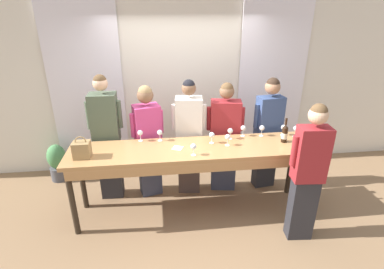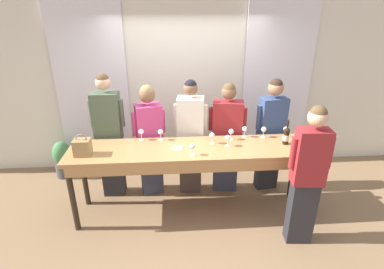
{
  "view_description": "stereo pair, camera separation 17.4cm",
  "coord_description": "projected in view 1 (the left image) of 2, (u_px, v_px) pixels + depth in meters",
  "views": [
    {
      "loc": [
        -0.42,
        -3.36,
        2.62
      ],
      "look_at": [
        0.0,
        0.07,
        1.12
      ],
      "focal_mm": 28.0,
      "sensor_mm": 36.0,
      "label": 1
    },
    {
      "loc": [
        -0.25,
        -3.37,
        2.62
      ],
      "look_at": [
        0.0,
        0.07,
        1.12
      ],
      "focal_mm": 28.0,
      "sensor_mm": 36.0,
      "label": 2
    }
  ],
  "objects": [
    {
      "name": "wine_bottle",
      "position": [
        285.0,
        134.0,
        3.87
      ],
      "size": [
        0.08,
        0.08,
        0.33
      ],
      "color": "black",
      "rests_on": "tasting_bar"
    },
    {
      "name": "wine_glass_front_left",
      "position": [
        284.0,
        128.0,
        4.08
      ],
      "size": [
        0.07,
        0.07,
        0.15
      ],
      "color": "white",
      "rests_on": "tasting_bar"
    },
    {
      "name": "wine_glass_front_right",
      "position": [
        262.0,
        128.0,
        4.06
      ],
      "size": [
        0.07,
        0.07,
        0.15
      ],
      "color": "white",
      "rests_on": "tasting_bar"
    },
    {
      "name": "guest_cream_sweater",
      "position": [
        189.0,
        137.0,
        4.28
      ],
      "size": [
        0.49,
        0.3,
        1.71
      ],
      "color": "#473833",
      "rests_on": "ground_plane"
    },
    {
      "name": "napkin",
      "position": [
        178.0,
        148.0,
        3.75
      ],
      "size": [
        0.16,
        0.16,
        0.0
      ],
      "color": "white",
      "rests_on": "tasting_bar"
    },
    {
      "name": "wine_glass_back_mid",
      "position": [
        160.0,
        133.0,
        3.91
      ],
      "size": [
        0.07,
        0.07,
        0.15
      ],
      "color": "white",
      "rests_on": "tasting_bar"
    },
    {
      "name": "wine_glass_center_right",
      "position": [
        212.0,
        135.0,
        3.84
      ],
      "size": [
        0.07,
        0.07,
        0.15
      ],
      "color": "white",
      "rests_on": "tasting_bar"
    },
    {
      "name": "wine_glass_front_mid",
      "position": [
        228.0,
        137.0,
        3.78
      ],
      "size": [
        0.07,
        0.07,
        0.15
      ],
      "color": "white",
      "rests_on": "tasting_bar"
    },
    {
      "name": "guest_olive_jacket",
      "position": [
        107.0,
        138.0,
        4.13
      ],
      "size": [
        0.47,
        0.26,
        1.81
      ],
      "color": "#28282D",
      "rests_on": "ground_plane"
    },
    {
      "name": "handbag",
      "position": [
        82.0,
        149.0,
        3.48
      ],
      "size": [
        0.2,
        0.15,
        0.27
      ],
      "color": "#997A4C",
      "rests_on": "tasting_bar"
    },
    {
      "name": "wine_glass_near_host",
      "position": [
        193.0,
        147.0,
        3.53
      ],
      "size": [
        0.07,
        0.07,
        0.15
      ],
      "color": "white",
      "rests_on": "tasting_bar"
    },
    {
      "name": "wine_glass_center_mid",
      "position": [
        230.0,
        131.0,
        3.96
      ],
      "size": [
        0.07,
        0.07,
        0.15
      ],
      "color": "white",
      "rests_on": "tasting_bar"
    },
    {
      "name": "host_pouring",
      "position": [
        308.0,
        172.0,
        3.35
      ],
      "size": [
        0.46,
        0.23,
        1.7
      ],
      "color": "#28282D",
      "rests_on": "ground_plane"
    },
    {
      "name": "wine_glass_back_right",
      "position": [
        243.0,
        128.0,
        4.05
      ],
      "size": [
        0.07,
        0.07,
        0.15
      ],
      "color": "white",
      "rests_on": "tasting_bar"
    },
    {
      "name": "wall_back",
      "position": [
        182.0,
        86.0,
        4.88
      ],
      "size": [
        12.0,
        0.06,
        2.8
      ],
      "color": "silver",
      "rests_on": "ground_plane"
    },
    {
      "name": "guest_navy_coat",
      "position": [
        268.0,
        132.0,
        4.4
      ],
      "size": [
        0.48,
        0.25,
        1.71
      ],
      "color": "#28282D",
      "rests_on": "ground_plane"
    },
    {
      "name": "ground_plane",
      "position": [
        193.0,
        210.0,
        4.15
      ],
      "size": [
        18.0,
        18.0,
        0.0
      ],
      "primitive_type": "plane",
      "color": "#846647"
    },
    {
      "name": "tasting_bar",
      "position": [
        193.0,
        155.0,
        3.78
      ],
      "size": [
        3.1,
        0.68,
        0.97
      ],
      "color": "#B27F4C",
      "rests_on": "ground_plane"
    },
    {
      "name": "curtain_panel_right",
      "position": [
        271.0,
        88.0,
        5.01
      ],
      "size": [
        1.12,
        0.03,
        2.69
      ],
      "color": "white",
      "rests_on": "ground_plane"
    },
    {
      "name": "guest_pink_top",
      "position": [
        148.0,
        140.0,
        4.22
      ],
      "size": [
        0.47,
        0.34,
        1.65
      ],
      "color": "#383D51",
      "rests_on": "ground_plane"
    },
    {
      "name": "wine_glass_back_left",
      "position": [
        296.0,
        129.0,
        4.04
      ],
      "size": [
        0.07,
        0.07,
        0.15
      ],
      "color": "white",
      "rests_on": "tasting_bar"
    },
    {
      "name": "wine_glass_center_left",
      "position": [
        140.0,
        133.0,
        3.9
      ],
      "size": [
        0.07,
        0.07,
        0.15
      ],
      "color": "white",
      "rests_on": "tasting_bar"
    },
    {
      "name": "curtain_panel_left",
      "position": [
        87.0,
        93.0,
        4.67
      ],
      "size": [
        1.12,
        0.03,
        2.69
      ],
      "color": "white",
      "rests_on": "ground_plane"
    },
    {
      "name": "guest_striped_shirt",
      "position": [
        225.0,
        137.0,
        4.35
      ],
      "size": [
        0.54,
        0.3,
        1.66
      ],
      "color": "#383D51",
      "rests_on": "ground_plane"
    },
    {
      "name": "potted_plant",
      "position": [
        57.0,
        162.0,
        4.78
      ],
      "size": [
        0.29,
        0.29,
        0.61
      ],
      "color": "#4C4C51",
      "rests_on": "ground_plane"
    }
  ]
}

